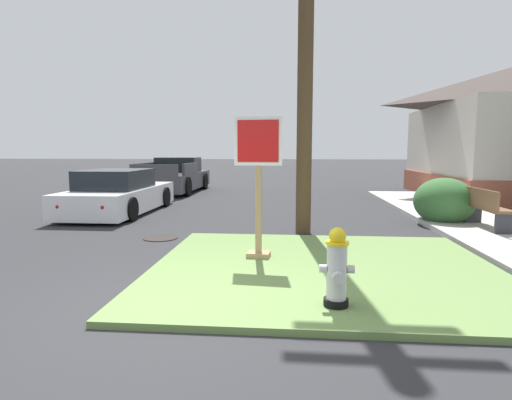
# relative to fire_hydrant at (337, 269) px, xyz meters

# --- Properties ---
(ground_plane) EXTENTS (160.00, 160.00, 0.00)m
(ground_plane) POSITION_rel_fire_hydrant_xyz_m (-1.87, -0.22, -0.49)
(ground_plane) COLOR #2B2B2D
(grass_corner_patch) EXTENTS (5.09, 4.42, 0.08)m
(grass_corner_patch) POSITION_rel_fire_hydrant_xyz_m (-0.00, 1.57, -0.45)
(grass_corner_patch) COLOR #668447
(grass_corner_patch) RESTS_ON ground
(sidewalk_strip) EXTENTS (2.20, 14.78, 0.12)m
(sidewalk_strip) POSITION_rel_fire_hydrant_xyz_m (3.74, 5.26, -0.43)
(sidewalk_strip) COLOR #B2AFA8
(sidewalk_strip) RESTS_ON ground
(fire_hydrant) EXTENTS (0.38, 0.34, 0.88)m
(fire_hydrant) POSITION_rel_fire_hydrant_xyz_m (0.00, 0.00, 0.00)
(fire_hydrant) COLOR black
(fire_hydrant) RESTS_ON grass_corner_patch
(stop_sign) EXTENTS (0.75, 0.31, 2.23)m
(stop_sign) POSITION_rel_fire_hydrant_xyz_m (-1.02, 1.98, 0.69)
(stop_sign) COLOR #A3845B
(stop_sign) RESTS_ON grass_corner_patch
(manhole_cover) EXTENTS (0.70, 0.70, 0.02)m
(manhole_cover) POSITION_rel_fire_hydrant_xyz_m (-3.17, 3.58, -0.49)
(manhole_cover) COLOR black
(manhole_cover) RESTS_ON ground
(parked_sedan_white) EXTENTS (1.97, 4.53, 1.25)m
(parked_sedan_white) POSITION_rel_fire_hydrant_xyz_m (-5.44, 6.83, 0.05)
(parked_sedan_white) COLOR silver
(parked_sedan_white) RESTS_ON ground
(pickup_truck_charcoal) EXTENTS (2.21, 5.03, 1.48)m
(pickup_truck_charcoal) POSITION_rel_fire_hydrant_xyz_m (-5.54, 12.78, 0.12)
(pickup_truck_charcoal) COLOR #38383D
(pickup_truck_charcoal) RESTS_ON ground
(street_bench) EXTENTS (0.44, 1.50, 0.85)m
(street_bench) POSITION_rel_fire_hydrant_xyz_m (3.68, 4.71, 0.09)
(street_bench) COLOR brown
(street_bench) RESTS_ON sidewalk_strip
(shrub_by_curb) EXTENTS (1.40, 1.40, 1.14)m
(shrub_by_curb) POSITION_rel_fire_hydrant_xyz_m (3.17, 5.71, 0.07)
(shrub_by_curb) COLOR #376733
(shrub_by_curb) RESTS_ON ground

